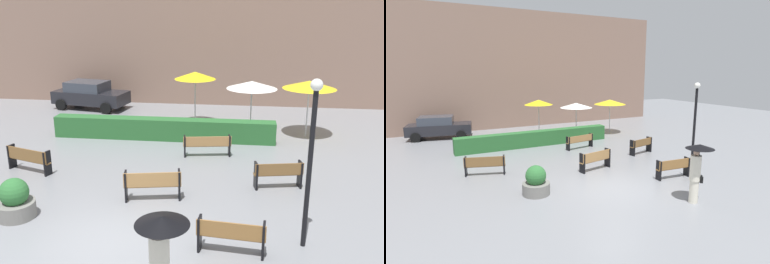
% 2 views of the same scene
% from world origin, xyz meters
% --- Properties ---
extents(ground_plane, '(60.00, 60.00, 0.00)m').
position_xyz_m(ground_plane, '(0.00, 0.00, 0.00)').
color(ground_plane, gray).
extents(bench_mid_center, '(1.76, 0.69, 0.93)m').
position_xyz_m(bench_mid_center, '(0.62, 2.39, 0.55)').
color(bench_mid_center, '#9E7242').
rests_on(bench_mid_center, ground).
extents(bench_back_row, '(1.89, 0.64, 0.84)m').
position_xyz_m(bench_back_row, '(1.90, 6.45, 0.50)').
color(bench_back_row, '#9E7242').
rests_on(bench_back_row, ground).
extents(bench_far_left, '(1.81, 0.85, 0.88)m').
position_xyz_m(bench_far_left, '(-4.25, 4.07, 0.52)').
color(bench_far_left, brown).
rests_on(bench_far_left, ground).
extents(bench_far_right, '(1.60, 0.67, 0.89)m').
position_xyz_m(bench_far_right, '(4.46, 3.76, 0.53)').
color(bench_far_right, brown).
rests_on(bench_far_right, ground).
extents(bench_near_right, '(1.66, 0.48, 0.88)m').
position_xyz_m(bench_near_right, '(3.08, -0.20, 0.52)').
color(bench_near_right, olive).
rests_on(bench_near_right, ground).
extents(pedestrian_with_umbrella, '(1.00, 1.00, 2.18)m').
position_xyz_m(pedestrian_with_umbrella, '(1.88, -2.51, 1.42)').
color(pedestrian_with_umbrella, silver).
rests_on(pedestrian_with_umbrella, ground).
extents(planter_pot, '(1.07, 1.07, 1.15)m').
position_xyz_m(planter_pot, '(-2.95, 0.88, 0.49)').
color(planter_pot, slate).
rests_on(planter_pot, ground).
extents(lamp_post, '(0.28, 0.28, 4.16)m').
position_xyz_m(lamp_post, '(4.85, 0.40, 2.53)').
color(lamp_post, black).
rests_on(lamp_post, ground).
extents(patio_umbrella_yellow, '(1.99, 1.99, 2.66)m').
position_xyz_m(patio_umbrella_yellow, '(0.90, 10.84, 2.48)').
color(patio_umbrella_yellow, silver).
rests_on(patio_umbrella_yellow, ground).
extents(patio_umbrella_white, '(2.35, 2.35, 2.36)m').
position_xyz_m(patio_umbrella_white, '(3.61, 10.31, 2.18)').
color(patio_umbrella_white, silver).
rests_on(patio_umbrella_white, ground).
extents(patio_umbrella_yellow_far, '(2.34, 2.34, 2.55)m').
position_xyz_m(patio_umbrella_yellow_far, '(6.11, 9.64, 2.37)').
color(patio_umbrella_yellow_far, silver).
rests_on(patio_umbrella_yellow_far, ground).
extents(hedge_strip, '(9.80, 0.70, 0.94)m').
position_xyz_m(hedge_strip, '(-0.23, 8.40, 0.47)').
color(hedge_strip, '#28602D').
rests_on(hedge_strip, ground).
extents(building_facade, '(28.00, 1.20, 9.49)m').
position_xyz_m(building_facade, '(0.00, 16.00, 4.74)').
color(building_facade, '#846656').
rests_on(building_facade, ground).
extents(parked_car, '(4.45, 2.58, 1.57)m').
position_xyz_m(parked_car, '(-5.51, 13.60, 0.82)').
color(parked_car, black).
rests_on(parked_car, ground).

